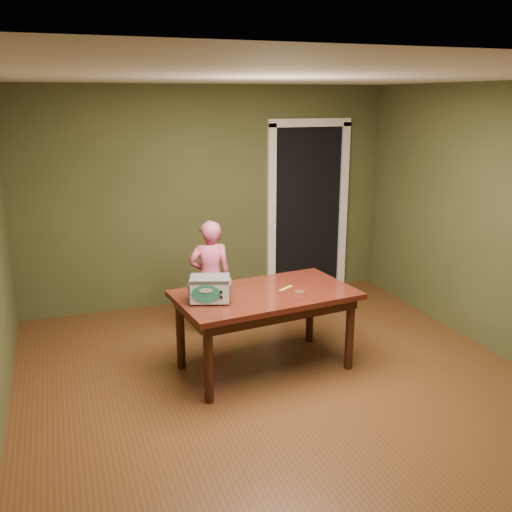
# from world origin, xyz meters

# --- Properties ---
(floor) EXTENTS (5.00, 5.00, 0.00)m
(floor) POSITION_xyz_m (0.00, 0.00, 0.00)
(floor) COLOR #563418
(floor) RESTS_ON ground
(room_shell) EXTENTS (4.52, 5.02, 2.61)m
(room_shell) POSITION_xyz_m (0.00, 0.00, 1.71)
(room_shell) COLOR #464826
(room_shell) RESTS_ON ground
(doorway) EXTENTS (1.10, 0.66, 2.25)m
(doorway) POSITION_xyz_m (1.30, 2.78, 1.06)
(doorway) COLOR black
(doorway) RESTS_ON ground
(dining_table) EXTENTS (1.69, 1.08, 0.75)m
(dining_table) POSITION_xyz_m (-0.01, 0.50, 0.65)
(dining_table) COLOR #36170C
(dining_table) RESTS_ON floor
(toy_oven) EXTENTS (0.41, 0.33, 0.22)m
(toy_oven) POSITION_xyz_m (-0.55, 0.43, 0.87)
(toy_oven) COLOR #4C4F54
(toy_oven) RESTS_ON dining_table
(baking_pan) EXTENTS (0.10, 0.10, 0.02)m
(baking_pan) POSITION_xyz_m (0.26, 0.36, 0.76)
(baking_pan) COLOR silver
(baking_pan) RESTS_ON dining_table
(spatula) EXTENTS (0.17, 0.12, 0.01)m
(spatula) POSITION_xyz_m (0.20, 0.53, 0.75)
(spatula) COLOR #D6BD5D
(spatula) RESTS_ON dining_table
(child) EXTENTS (0.48, 0.34, 1.24)m
(child) POSITION_xyz_m (-0.27, 1.47, 0.62)
(child) COLOR #D95983
(child) RESTS_ON floor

